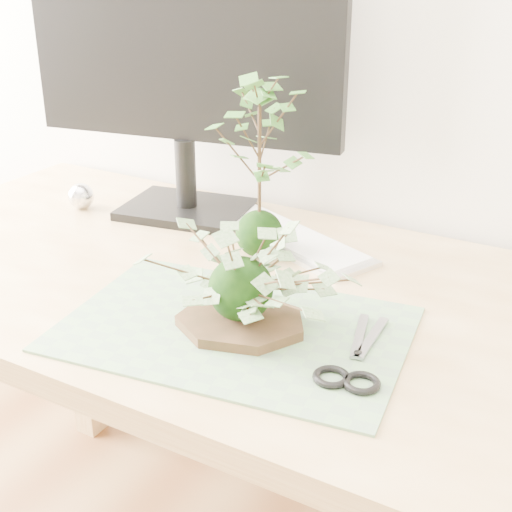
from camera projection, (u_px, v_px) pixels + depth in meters
name	position (u px, v px, depth m)	size (l,w,h in m)	color
desk	(283.00, 342.00, 1.14)	(1.60, 0.70, 0.74)	#CFB481
cutting_mat	(234.00, 329.00, 1.00)	(0.48, 0.32, 0.00)	slate
stone_dish	(241.00, 322.00, 1.00)	(0.19, 0.19, 0.01)	black
ivy_kokedama	(241.00, 261.00, 0.96)	(0.32, 0.32, 0.18)	black
maple_kokedama	(260.00, 119.00, 1.14)	(0.20, 0.20, 0.34)	black
keyboard	(287.00, 236.00, 1.30)	(0.39, 0.25, 0.01)	silver
monitor	(184.00, 52.00, 1.31)	(0.61, 0.22, 0.54)	black
foil_ball	(81.00, 196.00, 1.44)	(0.05, 0.05, 0.05)	white
scissors	(347.00, 369.00, 0.90)	(0.09, 0.20, 0.01)	gray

